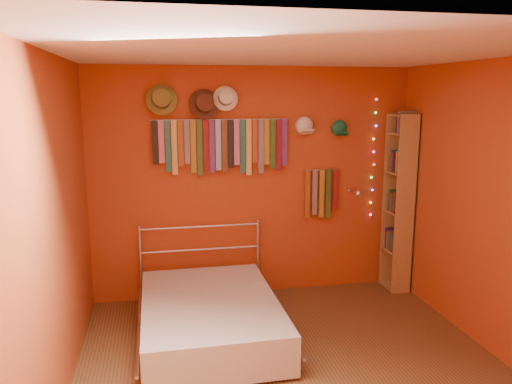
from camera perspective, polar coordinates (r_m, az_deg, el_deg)
ground at (r=4.27m, az=4.50°, el=-19.99°), size 3.50×3.50×0.00m
back_wall at (r=5.45m, az=-0.27°, el=1.01°), size 3.50×0.02×2.50m
right_wall at (r=4.58m, az=26.38°, el=-2.11°), size 0.02×3.50×2.50m
left_wall at (r=3.71m, az=-22.24°, el=-4.62°), size 0.02×3.50×2.50m
ceiling at (r=3.67m, az=5.11°, el=15.68°), size 3.50×3.50×0.02m
tie_rack at (r=5.27m, az=-3.87°, el=5.54°), size 1.45×0.03×0.60m
small_tie_rack at (r=5.60m, az=7.47°, el=0.04°), size 0.40×0.03×0.56m
fedora_olive at (r=5.17m, az=-10.75°, el=10.41°), size 0.31×0.17×0.31m
fedora_brown at (r=5.19m, az=-5.90°, el=10.03°), size 0.32×0.17×0.31m
fedora_white at (r=5.22m, az=-3.46°, el=10.71°), size 0.26×0.14×0.25m
cap_white at (r=5.45m, az=5.53°, el=7.53°), size 0.19×0.24×0.19m
cap_green at (r=5.58m, az=9.50°, el=7.21°), size 0.18×0.22×0.18m
fairy_lights at (r=5.79m, az=13.27°, el=3.77°), size 0.05×0.02×1.33m
reading_lamp at (r=5.55m, az=11.46°, el=-0.10°), size 0.08×0.32×0.10m
bookshelf at (r=5.83m, az=16.35°, el=-1.09°), size 0.25×0.34×2.00m
bed at (r=4.72m, az=-5.29°, el=-14.00°), size 1.32×1.80×0.86m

